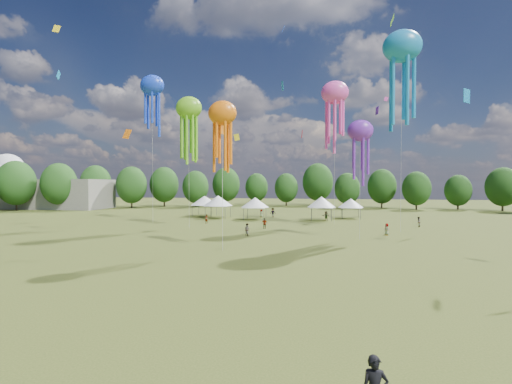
# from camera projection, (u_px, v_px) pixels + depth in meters

# --- Properties ---
(ground) EXTENTS (300.00, 300.00, 0.00)m
(ground) POSITION_uv_depth(u_px,v_px,m) (178.00, 355.00, 13.40)
(ground) COLOR #384416
(ground) RESTS_ON ground
(spectator_near) EXTENTS (0.99, 0.94, 1.61)m
(spectator_near) POSITION_uv_depth(u_px,v_px,m) (247.00, 230.00, 44.60)
(spectator_near) COLOR gray
(spectator_near) RESTS_ON ground
(spectators_far) EXTENTS (34.75, 23.01, 1.86)m
(spectators_far) POSITION_uv_depth(u_px,v_px,m) (305.00, 217.00, 61.62)
(spectators_far) COLOR gray
(spectators_far) RESTS_ON ground
(festival_tents) EXTENTS (34.97, 10.54, 4.46)m
(festival_tents) POSITION_uv_depth(u_px,v_px,m) (261.00, 202.00, 67.88)
(festival_tents) COLOR #47474C
(festival_tents) RESTS_ON ground
(show_kites) EXTENTS (44.23, 29.26, 27.87)m
(show_kites) POSITION_uv_depth(u_px,v_px,m) (293.00, 97.00, 51.80)
(show_kites) COLOR #72CA21
(show_kites) RESTS_ON ground
(small_kites) EXTENTS (68.07, 59.76, 44.29)m
(small_kites) POSITION_uv_depth(u_px,v_px,m) (282.00, 36.00, 53.75)
(small_kites) COLOR #72CA21
(small_kites) RESTS_ON ground
(treeline) EXTENTS (201.57, 95.24, 13.43)m
(treeline) POSITION_uv_depth(u_px,v_px,m) (276.00, 185.00, 75.44)
(treeline) COLOR #38281C
(treeline) RESTS_ON ground
(hangar) EXTENTS (40.00, 12.00, 8.00)m
(hangar) POSITION_uv_depth(u_px,v_px,m) (38.00, 194.00, 97.04)
(hangar) COLOR gray
(hangar) RESTS_ON ground
(radome) EXTENTS (9.00, 9.00, 16.00)m
(radome) POSITION_uv_depth(u_px,v_px,m) (8.00, 174.00, 105.68)
(radome) COLOR white
(radome) RESTS_ON ground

